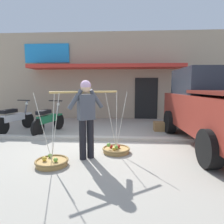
{
  "coord_description": "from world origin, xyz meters",
  "views": [
    {
      "loc": [
        0.68,
        -4.92,
        1.55
      ],
      "look_at": [
        0.34,
        0.6,
        0.85
      ],
      "focal_mm": 31.5,
      "sensor_mm": 36.0,
      "label": 1
    }
  ],
  "objects_px": {
    "motorcycle_nearest_shop": "(15,119)",
    "wooden_crate": "(160,126)",
    "motorcycle_second_in_row": "(48,120)",
    "parked_truck": "(219,107)",
    "fruit_vendor": "(86,114)",
    "fruit_basket_left_side": "(116,149)",
    "fruit_basket_right_side": "(52,162)"
  },
  "relations": [
    {
      "from": "motorcycle_nearest_shop",
      "to": "wooden_crate",
      "type": "relative_size",
      "value": 4.07
    },
    {
      "from": "motorcycle_second_in_row",
      "to": "parked_truck",
      "type": "bearing_deg",
      "value": -11.09
    },
    {
      "from": "parked_truck",
      "to": "motorcycle_second_in_row",
      "type": "bearing_deg",
      "value": 168.91
    },
    {
      "from": "fruit_basket_left_side",
      "to": "motorcycle_second_in_row",
      "type": "relative_size",
      "value": 0.81
    },
    {
      "from": "motorcycle_nearest_shop",
      "to": "wooden_crate",
      "type": "distance_m",
      "value": 5.13
    },
    {
      "from": "fruit_vendor",
      "to": "motorcycle_second_in_row",
      "type": "bearing_deg",
      "value": 127.38
    },
    {
      "from": "fruit_vendor",
      "to": "wooden_crate",
      "type": "xyz_separation_m",
      "value": [
        2.09,
        2.88,
        -0.82
      ]
    },
    {
      "from": "fruit_basket_right_side",
      "to": "motorcycle_second_in_row",
      "type": "distance_m",
      "value": 2.94
    },
    {
      "from": "fruit_vendor",
      "to": "motorcycle_second_in_row",
      "type": "distance_m",
      "value": 2.91
    },
    {
      "from": "fruit_basket_left_side",
      "to": "fruit_vendor",
      "type": "bearing_deg",
      "value": -145.54
    },
    {
      "from": "fruit_vendor",
      "to": "motorcycle_nearest_shop",
      "type": "height_order",
      "value": "fruit_vendor"
    },
    {
      "from": "fruit_basket_right_side",
      "to": "motorcycle_nearest_shop",
      "type": "distance_m",
      "value": 3.75
    },
    {
      "from": "fruit_basket_left_side",
      "to": "motorcycle_second_in_row",
      "type": "bearing_deg",
      "value": 141.94
    },
    {
      "from": "fruit_basket_right_side",
      "to": "parked_truck",
      "type": "height_order",
      "value": "parked_truck"
    },
    {
      "from": "motorcycle_nearest_shop",
      "to": "parked_truck",
      "type": "height_order",
      "value": "parked_truck"
    },
    {
      "from": "fruit_basket_left_side",
      "to": "motorcycle_second_in_row",
      "type": "xyz_separation_m",
      "value": [
        -2.36,
        1.85,
        0.38
      ]
    },
    {
      "from": "motorcycle_nearest_shop",
      "to": "fruit_basket_left_side",
      "type": "bearing_deg",
      "value": -29.14
    },
    {
      "from": "motorcycle_second_in_row",
      "to": "wooden_crate",
      "type": "distance_m",
      "value": 3.89
    },
    {
      "from": "motorcycle_nearest_shop",
      "to": "parked_truck",
      "type": "relative_size",
      "value": 0.38
    },
    {
      "from": "fruit_vendor",
      "to": "wooden_crate",
      "type": "distance_m",
      "value": 3.66
    },
    {
      "from": "fruit_basket_left_side",
      "to": "fruit_basket_right_side",
      "type": "relative_size",
      "value": 1.0
    },
    {
      "from": "motorcycle_nearest_shop",
      "to": "wooden_crate",
      "type": "height_order",
      "value": "motorcycle_nearest_shop"
    },
    {
      "from": "motorcycle_nearest_shop",
      "to": "fruit_vendor",
      "type": "bearing_deg",
      "value": -39.17
    },
    {
      "from": "fruit_basket_right_side",
      "to": "motorcycle_second_in_row",
      "type": "bearing_deg",
      "value": 112.32
    },
    {
      "from": "fruit_vendor",
      "to": "fruit_basket_left_side",
      "type": "bearing_deg",
      "value": 34.46
    },
    {
      "from": "fruit_basket_right_side",
      "to": "motorcycle_second_in_row",
      "type": "relative_size",
      "value": 0.81
    },
    {
      "from": "wooden_crate",
      "to": "fruit_basket_left_side",
      "type": "bearing_deg",
      "value": -120.92
    },
    {
      "from": "fruit_vendor",
      "to": "fruit_basket_left_side",
      "type": "distance_m",
      "value": 1.17
    },
    {
      "from": "motorcycle_second_in_row",
      "to": "wooden_crate",
      "type": "xyz_separation_m",
      "value": [
        3.83,
        0.61,
        -0.29
      ]
    },
    {
      "from": "fruit_basket_right_side",
      "to": "motorcycle_nearest_shop",
      "type": "height_order",
      "value": "fruit_basket_right_side"
    },
    {
      "from": "motorcycle_nearest_shop",
      "to": "parked_truck",
      "type": "bearing_deg",
      "value": -10.48
    },
    {
      "from": "fruit_vendor",
      "to": "fruit_basket_right_side",
      "type": "xyz_separation_m",
      "value": [
        -0.63,
        -0.43,
        -0.9
      ]
    }
  ]
}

